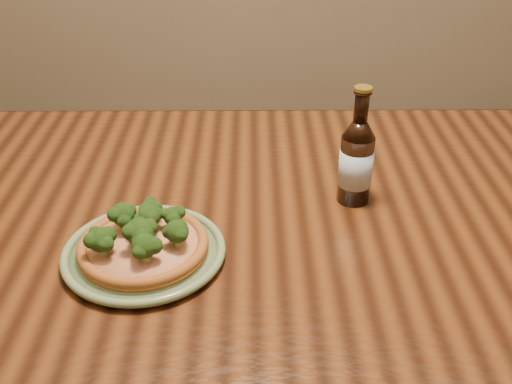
{
  "coord_description": "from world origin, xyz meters",
  "views": [
    {
      "loc": [
        -0.15,
        -0.79,
        1.34
      ],
      "look_at": [
        -0.15,
        0.06,
        0.82
      ],
      "focal_mm": 42.0,
      "sensor_mm": 36.0,
      "label": 1
    }
  ],
  "objects_px": {
    "plate": "(144,252)",
    "beer_bottle": "(356,161)",
    "pizza": "(143,242)",
    "table": "(333,254)"
  },
  "relations": [
    {
      "from": "plate",
      "to": "beer_bottle",
      "type": "height_order",
      "value": "beer_bottle"
    },
    {
      "from": "plate",
      "to": "pizza",
      "type": "xyz_separation_m",
      "value": [
        0.0,
        0.0,
        0.02
      ]
    },
    {
      "from": "beer_bottle",
      "to": "table",
      "type": "bearing_deg",
      "value": -111.72
    },
    {
      "from": "plate",
      "to": "pizza",
      "type": "height_order",
      "value": "pizza"
    },
    {
      "from": "table",
      "to": "plate",
      "type": "xyz_separation_m",
      "value": [
        -0.32,
        -0.13,
        0.1
      ]
    },
    {
      "from": "table",
      "to": "beer_bottle",
      "type": "bearing_deg",
      "value": 52.56
    },
    {
      "from": "table",
      "to": "pizza",
      "type": "bearing_deg",
      "value": -158.83
    },
    {
      "from": "beer_bottle",
      "to": "pizza",
      "type": "bearing_deg",
      "value": -138.85
    },
    {
      "from": "plate",
      "to": "pizza",
      "type": "relative_size",
      "value": 1.26
    },
    {
      "from": "table",
      "to": "plate",
      "type": "bearing_deg",
      "value": -158.71
    }
  ]
}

